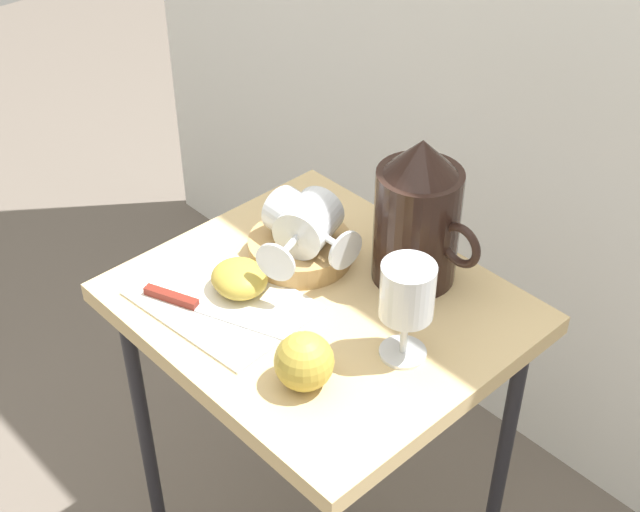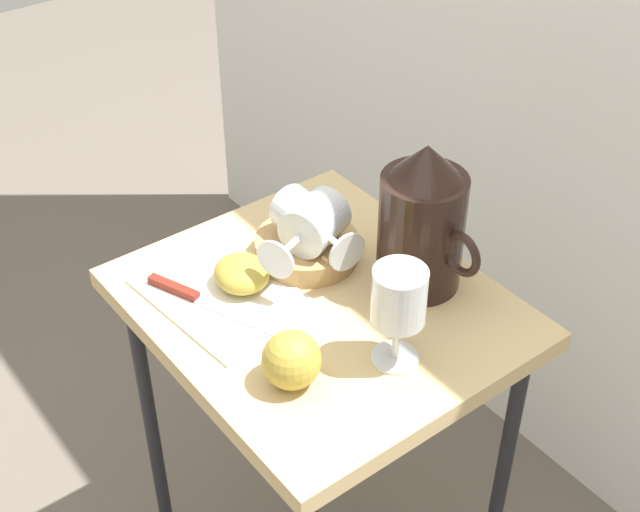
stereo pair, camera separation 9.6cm
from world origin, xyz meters
TOP-DOWN VIEW (x-y plane):
  - table at (0.00, 0.00)m, footprint 0.53×0.46m
  - linen_napkin at (-0.09, -0.10)m, footprint 0.26×0.19m
  - basket_tray at (-0.09, 0.05)m, footprint 0.16×0.16m
  - pitcher at (0.05, 0.14)m, footprint 0.17×0.12m
  - wine_glass_upright at (0.16, 0.01)m, footprint 0.07×0.07m
  - wine_glass_tipped_near at (-0.09, 0.05)m, footprint 0.15×0.07m
  - wine_glass_tipped_far at (-0.07, 0.04)m, footprint 0.12×0.16m
  - apple_half_left at (-0.10, -0.07)m, footprint 0.08×0.08m
  - apple_half_right at (-0.09, -0.07)m, footprint 0.08×0.08m
  - apple_whole at (0.11, -0.13)m, footprint 0.08×0.08m
  - knife at (-0.11, -0.14)m, footprint 0.22×0.10m

SIDE VIEW (x-z plane):
  - table at x=0.00m, z-range 0.27..0.96m
  - linen_napkin at x=-0.09m, z-range 0.69..0.70m
  - knife at x=-0.11m, z-range 0.69..0.71m
  - basket_tray at x=-0.09m, z-range 0.69..0.73m
  - apple_half_left at x=-0.10m, z-range 0.70..0.74m
  - apple_half_right at x=-0.09m, z-range 0.70..0.74m
  - apple_whole at x=0.11m, z-range 0.69..0.77m
  - wine_glass_tipped_near at x=-0.09m, z-range 0.73..0.80m
  - wine_glass_tipped_far at x=-0.07m, z-range 0.73..0.80m
  - pitcher at x=0.05m, z-range 0.67..0.90m
  - wine_glass_upright at x=0.16m, z-range 0.72..0.86m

